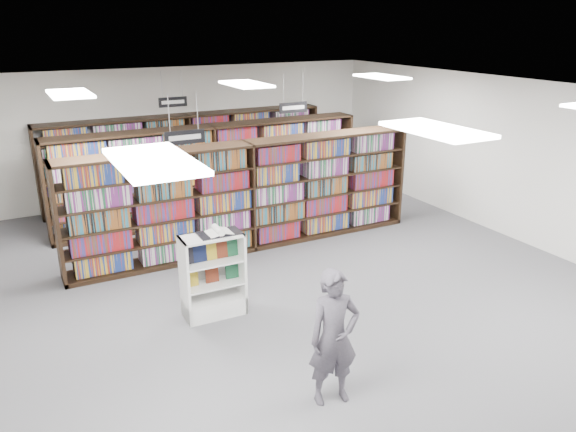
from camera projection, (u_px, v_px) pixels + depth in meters
name	position (u px, v px, depth m)	size (l,w,h in m)	color
floor	(298.00, 287.00, 9.45)	(12.00, 12.00, 0.00)	#515157
ceiling	(299.00, 94.00, 8.39)	(10.00, 12.00, 0.10)	white
wall_back	(183.00, 133.00, 13.94)	(10.00, 0.10, 3.20)	white
wall_right	(520.00, 162.00, 11.11)	(0.10, 12.00, 3.20)	white
bookshelf_row_near	(249.00, 196.00, 10.78)	(7.00, 0.60, 2.10)	black
bookshelf_row_mid	(212.00, 172.00, 12.45)	(7.00, 0.60, 2.10)	black
bookshelf_row_far	(188.00, 157.00, 13.87)	(7.00, 0.60, 2.10)	black
aisle_sign_left	(185.00, 136.00, 8.80)	(0.65, 0.02, 0.80)	#B2B2B7
aisle_sign_right	(293.00, 107.00, 11.78)	(0.65, 0.02, 0.80)	#B2B2B7
aisle_sign_center	(173.00, 101.00, 12.58)	(0.65, 0.02, 0.80)	#B2B2B7
troffer_front_left	(154.00, 161.00, 4.59)	(0.60, 1.20, 0.04)	white
troffer_front_center	(436.00, 130.00, 5.90)	(0.60, 1.20, 0.04)	white
troffer_back_left	(70.00, 94.00, 8.77)	(0.60, 1.20, 0.04)	white
troffer_back_center	(246.00, 84.00, 10.08)	(0.60, 1.20, 0.04)	white
troffer_back_right	(382.00, 77.00, 11.39)	(0.60, 1.20, 0.04)	white
endcap_display	(213.00, 286.00, 8.47)	(0.93, 0.48, 1.29)	white
open_book	(219.00, 232.00, 8.21)	(0.63, 0.37, 0.13)	black
shopper	(334.00, 338.00, 6.39)	(0.61, 0.40, 1.66)	#48444E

